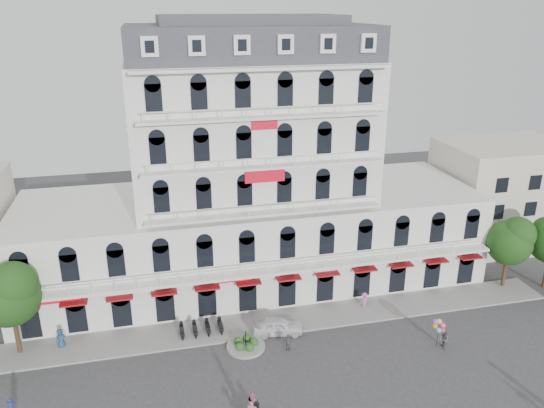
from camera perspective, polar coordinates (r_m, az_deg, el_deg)
The scene contains 14 objects.
ground at distance 41.39m, azimuth 3.14°, elevation -19.33°, with size 120.00×120.00×0.00m, color #38383A.
sidewalk at distance 48.34m, azimuth 0.07°, elevation -12.61°, with size 53.00×4.00×0.16m, color gray.
main_building at distance 51.96m, azimuth -2.24°, elevation 1.96°, with size 45.00×15.00×25.80m.
flank_building_east at distance 67.16m, azimuth 23.43°, elevation 1.02°, with size 14.00×10.00×12.00m, color beige.
traffic_island at distance 45.30m, azimuth -2.84°, elevation -14.91°, with size 3.20×3.20×1.60m.
parked_scooter_row at distance 47.39m, azimuth -7.58°, elevation -13.69°, with size 4.40×1.80×1.10m, color black, non-canonical shape.
tree_west_inner at distance 46.40m, azimuth -26.44°, elevation -8.48°, with size 4.76×4.76×8.25m.
tree_east_inner at distance 56.58m, azimuth 24.29°, elevation -3.50°, with size 4.40×4.37×7.57m.
parked_car at distance 46.67m, azimuth 0.63°, elevation -12.98°, with size 1.74×4.34×1.48m, color white.
rider_southwest at distance 38.18m, azimuth -2.09°, elevation -20.95°, with size 1.13×1.47×2.36m.
pedestrian_left at distance 48.12m, azimuth -21.76°, elevation -13.31°, with size 0.86×0.56×1.76m, color navy.
pedestrian_mid at distance 44.69m, azimuth 1.77°, elevation -14.65°, with size 0.89×0.37×1.52m, color #55555C.
pedestrian_right at distance 50.85m, azimuth 9.89°, elevation -10.18°, with size 1.03×0.59×1.59m, color #C266A0.
balloon_vendor at distance 46.82m, azimuth 17.83°, elevation -13.22°, with size 1.36×1.29×2.45m.
Camera 1 is at (-9.42, -30.34, 26.54)m, focal length 35.00 mm.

